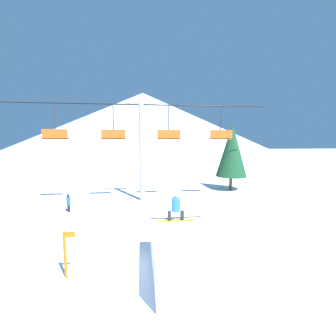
# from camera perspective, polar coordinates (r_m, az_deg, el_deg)

# --- Properties ---
(ground_plane) EXTENTS (220.00, 220.00, 0.00)m
(ground_plane) POSITION_cam_1_polar(r_m,az_deg,el_deg) (9.28, -2.27, -24.15)
(ground_plane) COLOR white
(mountain_ridge) EXTENTS (85.29, 85.29, 19.54)m
(mountain_ridge) POSITION_cam_1_polar(r_m,az_deg,el_deg) (73.31, -6.34, 10.90)
(mountain_ridge) COLOR silver
(mountain_ridge) RESTS_ON ground_plane
(snow_ramp) EXTENTS (2.24, 3.71, 1.47)m
(snow_ramp) POSITION_cam_1_polar(r_m,az_deg,el_deg) (8.65, 4.03, -21.05)
(snow_ramp) COLOR white
(snow_ramp) RESTS_ON ground_plane
(snowboarder) EXTENTS (1.53, 0.34, 1.21)m
(snowboarder) POSITION_cam_1_polar(r_m,az_deg,el_deg) (9.42, 2.00, -9.92)
(snowboarder) COLOR yellow
(snowboarder) RESTS_ON snow_ramp
(chairlift) EXTENTS (19.95, 0.44, 7.91)m
(chairlift) POSITION_cam_1_polar(r_m,az_deg,el_deg) (17.71, -6.71, 7.07)
(chairlift) COLOR #B2B2B7
(chairlift) RESTS_ON ground_plane
(pine_tree_near) EXTENTS (2.92, 2.92, 6.37)m
(pine_tree_near) POSITION_cam_1_polar(r_m,az_deg,el_deg) (22.37, 15.89, 4.35)
(pine_tree_near) COLOR #4C3823
(pine_tree_near) RESTS_ON ground_plane
(trail_marker) EXTENTS (0.41, 0.10, 1.70)m
(trail_marker) POSITION_cam_1_polar(r_m,az_deg,el_deg) (9.05, -24.59, -19.12)
(trail_marker) COLOR orange
(trail_marker) RESTS_ON ground_plane
(distant_skier) EXTENTS (0.24, 0.24, 1.23)m
(distant_skier) POSITION_cam_1_polar(r_m,az_deg,el_deg) (16.66, -23.96, -7.94)
(distant_skier) COLOR black
(distant_skier) RESTS_ON ground_plane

